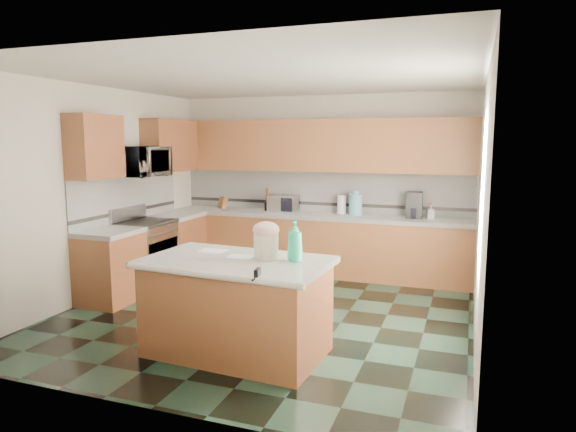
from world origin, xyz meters
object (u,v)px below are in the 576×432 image
at_px(island_base, 237,310).
at_px(knife_block, 223,203).
at_px(island_top, 236,262).
at_px(treat_jar, 266,246).
at_px(toaster_oven, 283,204).
at_px(coffee_maker, 414,205).
at_px(soap_bottle_island, 295,241).

xyz_separation_m(island_base, knife_block, (-1.75, 3.18, 0.59)).
distance_m(island_top, treat_jar, 0.32).
distance_m(island_top, knife_block, 3.63).
relative_size(island_base, island_top, 0.94).
bearing_deg(knife_block, island_base, -40.50).
xyz_separation_m(treat_jar, knife_block, (-2.01, 3.08, -0.02)).
bearing_deg(island_top, island_base, -176.40).
bearing_deg(toaster_oven, island_top, -82.42).
bearing_deg(island_base, toaster_oven, 106.16).
bearing_deg(knife_block, treat_jar, -36.18).
relative_size(island_top, knife_block, 8.78).
bearing_deg(coffee_maker, island_base, -115.26).
bearing_deg(island_base, soap_bottle_island, 14.76).
height_order(knife_block, toaster_oven, toaster_oven).
bearing_deg(island_top, soap_bottle_island, 14.76).
height_order(island_base, soap_bottle_island, soap_bottle_island).
relative_size(treat_jar, toaster_oven, 0.55).
xyz_separation_m(treat_jar, coffee_maker, (1.02, 3.11, 0.07)).
bearing_deg(knife_block, coffee_maker, 21.24).
bearing_deg(island_top, coffee_maker, 71.84).
bearing_deg(knife_block, toaster_oven, 20.67).
xyz_separation_m(island_top, treat_jar, (0.26, 0.10, 0.15)).
bearing_deg(knife_block, island_top, -40.50).
relative_size(treat_jar, knife_block, 1.23).
xyz_separation_m(treat_jar, soap_bottle_island, (0.28, 0.01, 0.07)).
bearing_deg(island_top, knife_block, 122.42).
xyz_separation_m(knife_block, toaster_oven, (1.04, 0.00, 0.03)).
xyz_separation_m(soap_bottle_island, coffee_maker, (0.74, 3.10, -0.00)).
xyz_separation_m(island_base, toaster_oven, (-0.71, 3.18, 0.62)).
bearing_deg(coffee_maker, treat_jar, -111.62).
bearing_deg(toaster_oven, treat_jar, -77.49).
relative_size(island_top, coffee_maker, 4.59).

